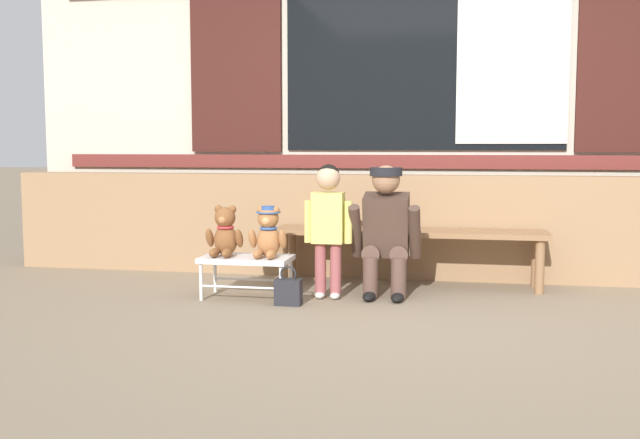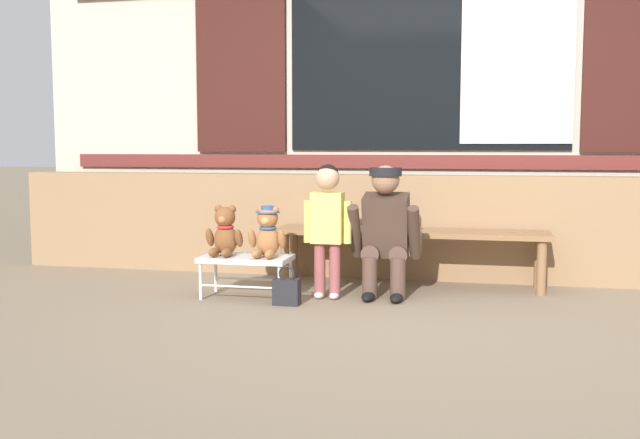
{
  "view_description": "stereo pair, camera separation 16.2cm",
  "coord_description": "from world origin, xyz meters",
  "px_view_note": "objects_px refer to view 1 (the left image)",
  "views": [
    {
      "loc": [
        0.34,
        -4.59,
        1.08
      ],
      "look_at": [
        -0.67,
        0.62,
        0.55
      ],
      "focal_mm": 40.94,
      "sensor_mm": 36.0,
      "label": 1
    },
    {
      "loc": [
        0.5,
        -4.55,
        1.08
      ],
      "look_at": [
        -0.67,
        0.62,
        0.55
      ],
      "focal_mm": 40.94,
      "sensor_mm": 36.0,
      "label": 2
    }
  ],
  "objects_px": {
    "teddy_bear_with_hat": "(268,233)",
    "handbag_on_ground": "(288,291)",
    "wooden_bench_long": "(409,238)",
    "small_display_bench": "(246,261)",
    "teddy_bear_plain": "(225,233)",
    "child_standing": "(328,216)",
    "adult_crouching": "(387,231)"
  },
  "relations": [
    {
      "from": "wooden_bench_long",
      "to": "adult_crouching",
      "type": "bearing_deg",
      "value": -105.03
    },
    {
      "from": "adult_crouching",
      "to": "handbag_on_ground",
      "type": "relative_size",
      "value": 3.49
    },
    {
      "from": "child_standing",
      "to": "handbag_on_ground",
      "type": "relative_size",
      "value": 3.52
    },
    {
      "from": "child_standing",
      "to": "teddy_bear_with_hat",
      "type": "bearing_deg",
      "value": -167.32
    },
    {
      "from": "wooden_bench_long",
      "to": "small_display_bench",
      "type": "xyz_separation_m",
      "value": [
        -1.11,
        -0.69,
        -0.11
      ]
    },
    {
      "from": "teddy_bear_plain",
      "to": "adult_crouching",
      "type": "height_order",
      "value": "adult_crouching"
    },
    {
      "from": "child_standing",
      "to": "adult_crouching",
      "type": "distance_m",
      "value": 0.44
    },
    {
      "from": "wooden_bench_long",
      "to": "handbag_on_ground",
      "type": "xyz_separation_m",
      "value": [
        -0.76,
        -0.86,
        -0.28
      ]
    },
    {
      "from": "teddy_bear_plain",
      "to": "handbag_on_ground",
      "type": "relative_size",
      "value": 1.34
    },
    {
      "from": "teddy_bear_plain",
      "to": "adult_crouching",
      "type": "bearing_deg",
      "value": 11.41
    },
    {
      "from": "wooden_bench_long",
      "to": "child_standing",
      "type": "distance_m",
      "value": 0.82
    },
    {
      "from": "teddy_bear_with_hat",
      "to": "wooden_bench_long",
      "type": "bearing_deg",
      "value": 35.88
    },
    {
      "from": "small_display_bench",
      "to": "child_standing",
      "type": "height_order",
      "value": "child_standing"
    },
    {
      "from": "teddy_bear_plain",
      "to": "child_standing",
      "type": "distance_m",
      "value": 0.75
    },
    {
      "from": "teddy_bear_with_hat",
      "to": "handbag_on_ground",
      "type": "distance_m",
      "value": 0.46
    },
    {
      "from": "small_display_bench",
      "to": "adult_crouching",
      "type": "height_order",
      "value": "adult_crouching"
    },
    {
      "from": "wooden_bench_long",
      "to": "handbag_on_ground",
      "type": "distance_m",
      "value": 1.18
    },
    {
      "from": "small_display_bench",
      "to": "teddy_bear_with_hat",
      "type": "bearing_deg",
      "value": 0.77
    },
    {
      "from": "teddy_bear_with_hat",
      "to": "adult_crouching",
      "type": "distance_m",
      "value": 0.86
    },
    {
      "from": "teddy_bear_plain",
      "to": "child_standing",
      "type": "height_order",
      "value": "child_standing"
    },
    {
      "from": "wooden_bench_long",
      "to": "teddy_bear_with_hat",
      "type": "xyz_separation_m",
      "value": [
        -0.95,
        -0.68,
        0.1
      ]
    },
    {
      "from": "teddy_bear_with_hat",
      "to": "adult_crouching",
      "type": "xyz_separation_m",
      "value": [
        0.82,
        0.23,
        0.01
      ]
    },
    {
      "from": "teddy_bear_with_hat",
      "to": "teddy_bear_plain",
      "type": "bearing_deg",
      "value": -179.87
    },
    {
      "from": "small_display_bench",
      "to": "adult_crouching",
      "type": "bearing_deg",
      "value": 13.28
    },
    {
      "from": "teddy_bear_plain",
      "to": "adult_crouching",
      "type": "relative_size",
      "value": 0.38
    },
    {
      "from": "teddy_bear_with_hat",
      "to": "handbag_on_ground",
      "type": "height_order",
      "value": "teddy_bear_with_hat"
    },
    {
      "from": "wooden_bench_long",
      "to": "handbag_on_ground",
      "type": "height_order",
      "value": "wooden_bench_long"
    },
    {
      "from": "small_display_bench",
      "to": "adult_crouching",
      "type": "distance_m",
      "value": 1.03
    },
    {
      "from": "small_display_bench",
      "to": "adult_crouching",
      "type": "xyz_separation_m",
      "value": [
        0.98,
        0.23,
        0.21
      ]
    },
    {
      "from": "teddy_bear_with_hat",
      "to": "small_display_bench",
      "type": "bearing_deg",
      "value": -179.23
    },
    {
      "from": "wooden_bench_long",
      "to": "teddy_bear_plain",
      "type": "height_order",
      "value": "teddy_bear_plain"
    },
    {
      "from": "small_display_bench",
      "to": "teddy_bear_plain",
      "type": "distance_m",
      "value": 0.25
    }
  ]
}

